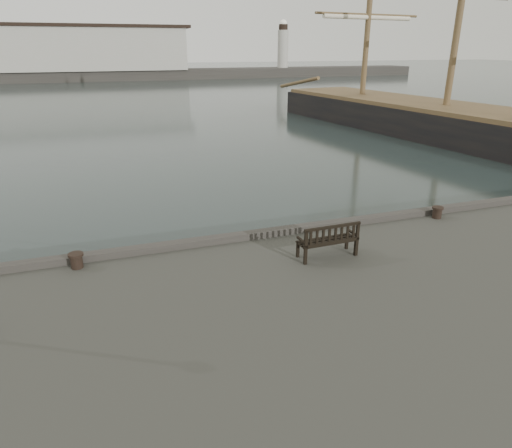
{
  "coord_description": "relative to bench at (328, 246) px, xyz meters",
  "views": [
    {
      "loc": [
        -4.5,
        -11.12,
        6.48
      ],
      "look_at": [
        -0.79,
        -0.5,
        2.1
      ],
      "focal_mm": 32.0,
      "sensor_mm": 36.0,
      "label": 1
    }
  ],
  "objects": [
    {
      "name": "tall_ship_main",
      "position": [
        20.05,
        19.34,
        -1.16
      ],
      "size": [
        11.56,
        35.67,
        26.29
      ],
      "rotation": [
        0.0,
        0.0,
        0.13
      ],
      "color": "black",
      "rests_on": "ground"
    },
    {
      "name": "bollard_right",
      "position": [
        4.48,
        1.37,
        -0.1
      ],
      "size": [
        0.43,
        0.43,
        0.36
      ],
      "primitive_type": "cylinder",
      "rotation": [
        0.0,
        0.0,
        0.34
      ],
      "color": "black",
      "rests_on": "quay"
    },
    {
      "name": "breakwater",
      "position": [
        -5.17,
        93.91,
        2.46
      ],
      "size": [
        140.0,
        9.5,
        12.2
      ],
      "color": "#383530",
      "rests_on": "ground"
    },
    {
      "name": "ground",
      "position": [
        -0.61,
        1.91,
        -1.84
      ],
      "size": [
        400.0,
        400.0,
        0.0
      ],
      "primitive_type": "plane",
      "color": "black",
      "rests_on": "ground"
    },
    {
      "name": "bollard_left",
      "position": [
        -5.92,
        1.41,
        -0.09
      ],
      "size": [
        0.41,
        0.41,
        0.37
      ],
      "primitive_type": "cylinder",
      "rotation": [
        0.0,
        0.0,
        -0.16
      ],
      "color": "black",
      "rests_on": "quay"
    },
    {
      "name": "bench",
      "position": [
        0.0,
        0.0,
        0.0
      ],
      "size": [
        1.54,
        0.57,
        0.88
      ],
      "rotation": [
        0.0,
        0.0,
        0.03
      ],
      "color": "black",
      "rests_on": "quay"
    }
  ]
}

